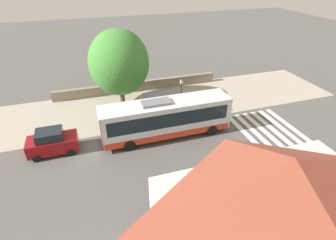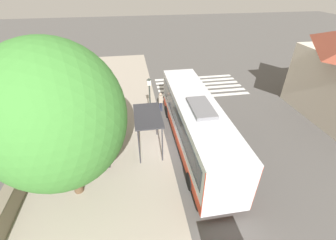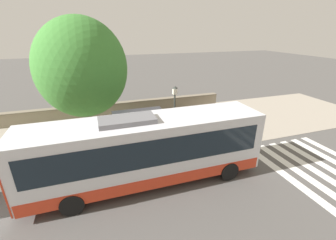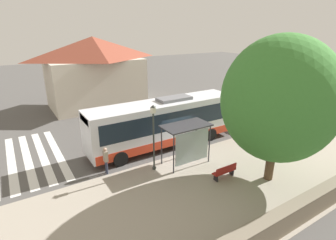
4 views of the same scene
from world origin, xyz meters
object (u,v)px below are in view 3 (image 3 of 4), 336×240
Objects in this scene: bus at (147,149)px; shade_tree at (82,68)px; street_lamp_near at (175,113)px; bench at (121,130)px; bus_shelter at (139,119)px; pedestrian at (220,137)px.

bus is 8.29m from shade_tree.
street_lamp_near is 7.25m from shade_tree.
bench is at bearing 57.18° from shade_tree.
street_lamp_near reaches higher than bus_shelter.
shade_tree is at bearing -122.82° from bench.
bus_shelter is at bearing -103.60° from street_lamp_near.
shade_tree reaches higher than bus.
bus is at bearing -4.86° from bus_shelter.
pedestrian is 10.40m from shade_tree.
street_lamp_near is at bearing 76.40° from bus_shelter.
shade_tree is (-4.54, -5.16, 2.32)m from street_lamp_near.
pedestrian is 7.13m from bench.
pedestrian is at bearing 53.19° from bench.
street_lamp_near is at bearing 138.25° from bus.
shade_tree is (-7.25, -2.74, 2.94)m from bus.
bus reaches higher than bus_shelter.
pedestrian is (-1.60, 5.12, -0.87)m from bus.
shade_tree reaches higher than bus_shelter.
shade_tree is at bearing -143.13° from bus_shelter.
street_lamp_near is (-1.12, -2.70, 1.49)m from pedestrian.
bus is 5.44m from pedestrian.
shade_tree is at bearing -125.75° from pedestrian.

